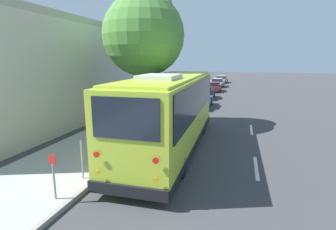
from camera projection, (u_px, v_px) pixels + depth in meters
name	position (u px, v px, depth m)	size (l,w,h in m)	color
ground_plane	(173.00, 150.00, 12.46)	(160.00, 160.00, 0.00)	#3D3D3F
sidewalk_slab	(101.00, 142.00, 13.44)	(80.00, 3.94, 0.15)	#A3A099
curb_strip	(138.00, 145.00, 12.91)	(80.00, 0.14, 0.15)	gray
shuttle_bus	(171.00, 109.00, 12.25)	(10.67, 2.87, 3.65)	#ADC633
parked_sedan_blue	(200.00, 100.00, 23.51)	(4.71, 1.95, 1.31)	navy
parked_sedan_black	(206.00, 93.00, 28.74)	(4.15, 1.74, 1.30)	black
parked_sedan_maroon	(214.00, 87.00, 34.96)	(4.18, 1.79, 1.26)	maroon
parked_sedan_silver	(218.00, 83.00, 40.69)	(4.51, 1.89, 1.33)	#A8AAAF
parked_sedan_tan	(222.00, 80.00, 47.70)	(4.54, 2.04, 1.29)	tan
street_tree	(144.00, 30.00, 15.62)	(4.86, 4.86, 8.64)	brown
sign_post_near	(54.00, 177.00, 7.68)	(0.06, 0.22, 1.38)	gray
sign_post_far	(82.00, 160.00, 9.04)	(0.06, 0.06, 1.38)	gray
fire_hydrant	(168.00, 110.00, 19.55)	(0.22, 0.22, 0.81)	red
building_backdrop	(63.00, 72.00, 21.33)	(24.43, 8.92, 6.81)	beige
lane_stripe_mid	(256.00, 168.00, 10.43)	(2.40, 0.14, 0.01)	silver
lane_stripe_ahead	(251.00, 130.00, 16.08)	(2.40, 0.14, 0.01)	silver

